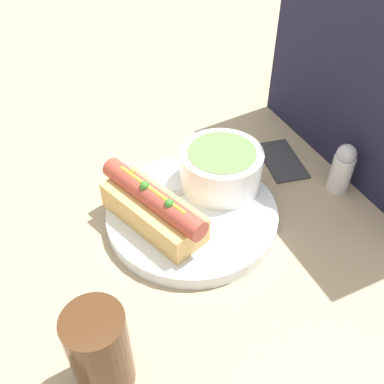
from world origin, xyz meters
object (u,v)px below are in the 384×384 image
Objects in this scene: salt_shaker at (342,168)px; hot_dog at (153,207)px; soup_bowl at (221,166)px; drinking_glass at (100,351)px; spoon at (203,187)px.

hot_dog is at bearing -96.99° from salt_shaker.
salt_shaker is (0.07, 0.17, -0.01)m from soup_bowl.
salt_shaker is (0.04, 0.29, -0.01)m from hot_dog.
drinking_glass reaches higher than soup_bowl.
salt_shaker reaches higher than spoon.
drinking_glass is at bearing -128.30° from spoon.
soup_bowl is 1.08× the size of drinking_glass.
spoon is 0.29m from drinking_glass.
spoon is (-0.03, 0.09, -0.02)m from hot_dog.
salt_shaker is at bearing 68.27° from soup_bowl.
spoon is at bearing 133.92° from drinking_glass.
hot_dog is 2.15× the size of salt_shaker.
hot_dog is at bearing -153.21° from spoon.
drinking_glass is (0.20, -0.24, 0.00)m from soup_bowl.
hot_dog reaches higher than salt_shaker.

